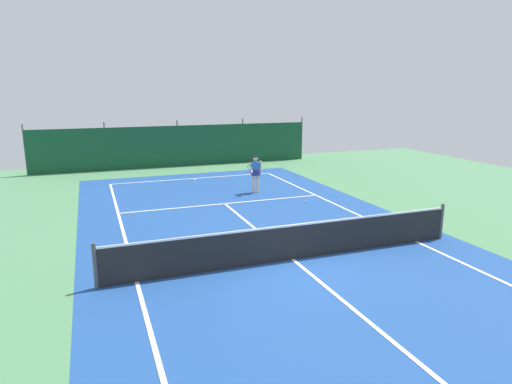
# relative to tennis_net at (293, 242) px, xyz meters

# --- Properties ---
(ground_plane) EXTENTS (36.00, 36.00, 0.00)m
(ground_plane) POSITION_rel_tennis_net_xyz_m (0.00, 0.00, -0.51)
(ground_plane) COLOR #4C8456
(court_surface) EXTENTS (11.02, 26.60, 0.01)m
(court_surface) POSITION_rel_tennis_net_xyz_m (0.00, 0.00, -0.51)
(court_surface) COLOR #1E478C
(court_surface) RESTS_ON ground
(tennis_net) EXTENTS (10.12, 0.10, 1.10)m
(tennis_net) POSITION_rel_tennis_net_xyz_m (0.00, 0.00, 0.00)
(tennis_net) COLOR black
(tennis_net) RESTS_ON ground
(back_fence) EXTENTS (16.30, 0.98, 2.70)m
(back_fence) POSITION_rel_tennis_net_xyz_m (-0.00, 16.42, 0.16)
(back_fence) COLOR #14472D
(back_fence) RESTS_ON ground
(tennis_player) EXTENTS (0.78, 0.70, 1.64)m
(tennis_player) POSITION_rel_tennis_net_xyz_m (1.85, 7.83, 0.45)
(tennis_player) COLOR beige
(tennis_player) RESTS_ON ground
(tennis_ball_near_player) EXTENTS (0.07, 0.07, 0.07)m
(tennis_ball_near_player) POSITION_rel_tennis_net_xyz_m (3.15, 5.49, -0.48)
(tennis_ball_near_player) COLOR #CCDB33
(tennis_ball_near_player) RESTS_ON ground
(tennis_ball_midcourt) EXTENTS (0.07, 0.07, 0.07)m
(tennis_ball_midcourt) POSITION_rel_tennis_net_xyz_m (-3.64, 11.69, -0.48)
(tennis_ball_midcourt) COLOR #CCDB33
(tennis_ball_midcourt) RESTS_ON ground
(parked_car) EXTENTS (2.36, 4.37, 1.68)m
(parked_car) POSITION_rel_tennis_net_xyz_m (1.10, 18.30, 0.33)
(parked_car) COLOR navy
(parked_car) RESTS_ON ground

